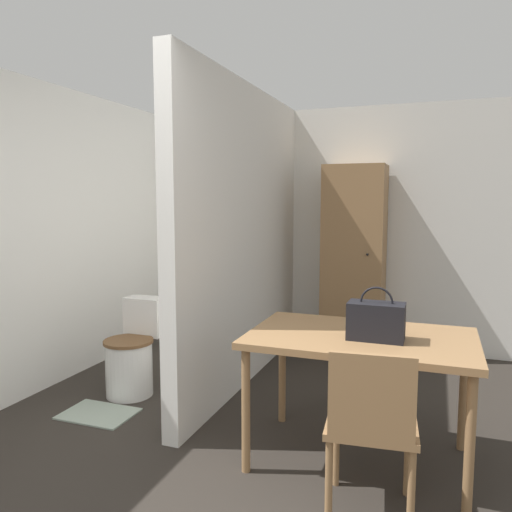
% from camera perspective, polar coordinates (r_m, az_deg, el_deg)
% --- Properties ---
extents(wall_back, '(4.86, 0.12, 2.50)m').
position_cam_1_polar(wall_back, '(5.42, 8.67, 3.15)').
color(wall_back, white).
rests_on(wall_back, ground_plane).
extents(wall_left, '(0.12, 4.85, 2.50)m').
position_cam_1_polar(wall_left, '(4.53, -22.58, 2.08)').
color(wall_left, white).
rests_on(wall_left, ground_plane).
extents(partition_wall, '(0.12, 2.61, 2.50)m').
position_cam_1_polar(partition_wall, '(4.24, -1.31, 2.31)').
color(partition_wall, white).
rests_on(partition_wall, ground_plane).
extents(dining_table, '(1.29, 0.82, 0.77)m').
position_cam_1_polar(dining_table, '(3.04, 11.87, -10.20)').
color(dining_table, '#997047').
rests_on(dining_table, ground_plane).
extents(wooden_chair, '(0.47, 0.47, 0.87)m').
position_cam_1_polar(wooden_chair, '(2.58, 13.05, -18.07)').
color(wooden_chair, '#997047').
rests_on(wooden_chair, ground_plane).
extents(toilet, '(0.39, 0.54, 0.75)m').
position_cam_1_polar(toilet, '(4.22, -13.87, -10.91)').
color(toilet, white).
rests_on(toilet, ground_plane).
extents(handbag, '(0.31, 0.16, 0.30)m').
position_cam_1_polar(handbag, '(2.91, 13.56, -7.19)').
color(handbag, black).
rests_on(handbag, dining_table).
extents(wooden_cabinet, '(0.59, 0.48, 1.89)m').
position_cam_1_polar(wooden_cabinet, '(5.09, 11.12, -0.53)').
color(wooden_cabinet, '#997047').
rests_on(wooden_cabinet, ground_plane).
extents(bath_mat, '(0.52, 0.36, 0.01)m').
position_cam_1_polar(bath_mat, '(3.98, -17.56, -16.81)').
color(bath_mat, '#99A899').
rests_on(bath_mat, ground_plane).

